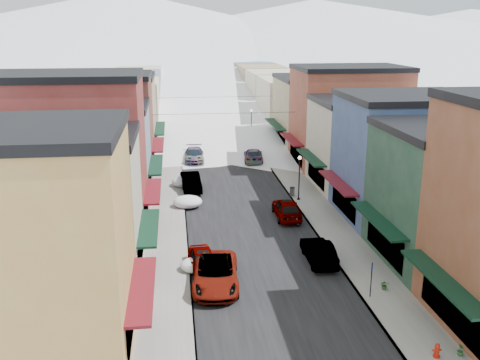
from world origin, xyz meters
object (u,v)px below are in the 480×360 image
object	(u,v)px
car_silver_sedan	(203,261)
car_dark_hatch	(191,182)
car_white_suv	(215,273)
fire_hydrant	(437,351)
trash_can	(292,191)
streetlamp_near	(299,172)
car_green_sedan	(319,251)

from	to	relation	value
car_silver_sedan	car_dark_hatch	xyz separation A→B (m)	(-0.15, 18.72, 0.09)
car_dark_hatch	car_silver_sedan	bearing A→B (deg)	-93.44
car_white_suv	fire_hydrant	distance (m)	13.58
trash_can	streetlamp_near	xyz separation A→B (m)	(0.35, -1.20, 2.21)
car_white_suv	car_green_sedan	distance (m)	7.84
car_dark_hatch	fire_hydrant	distance (m)	31.84
car_silver_sedan	car_green_sedan	size ratio (longest dim) A/B	0.93
trash_can	car_silver_sedan	bearing A→B (deg)	-121.70
fire_hydrant	streetlamp_near	size ratio (longest dim) A/B	0.18
car_green_sedan	car_silver_sedan	bearing A→B (deg)	4.88
car_white_suv	car_silver_sedan	xyz separation A→B (m)	(-0.65, 2.12, -0.10)
car_silver_sedan	car_green_sedan	world-z (taller)	car_green_sedan
car_white_suv	streetlamp_near	bearing A→B (deg)	65.05
car_green_sedan	fire_hydrant	bearing A→B (deg)	103.67
fire_hydrant	car_green_sedan	bearing A→B (deg)	103.04
fire_hydrant	streetlamp_near	world-z (taller)	streetlamp_near
car_white_suv	trash_can	xyz separation A→B (m)	(8.70, 17.26, -0.26)
car_green_sedan	streetlamp_near	xyz separation A→B (m)	(1.69, 13.33, 2.01)
car_silver_sedan	fire_hydrant	bearing A→B (deg)	-51.37
car_silver_sedan	car_green_sedan	xyz separation A→B (m)	(8.00, 0.59, 0.03)
fire_hydrant	trash_can	distance (m)	26.37
car_silver_sedan	car_white_suv	bearing A→B (deg)	-78.24
car_white_suv	car_silver_sedan	distance (m)	2.22
car_white_suv	car_green_sedan	bearing A→B (deg)	24.75
trash_can	streetlamp_near	size ratio (longest dim) A/B	0.20
car_silver_sedan	car_dark_hatch	bearing A→B (deg)	85.34
car_white_suv	fire_hydrant	xyz separation A→B (m)	(10.09, -9.08, -0.35)
car_silver_sedan	streetlamp_near	bearing A→B (deg)	50.03
car_silver_sedan	fire_hydrant	size ratio (longest dim) A/B	5.85
fire_hydrant	streetlamp_near	distance (m)	25.26
car_green_sedan	trash_can	size ratio (longest dim) A/B	5.57
streetlamp_near	fire_hydrant	bearing A→B (deg)	-87.63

